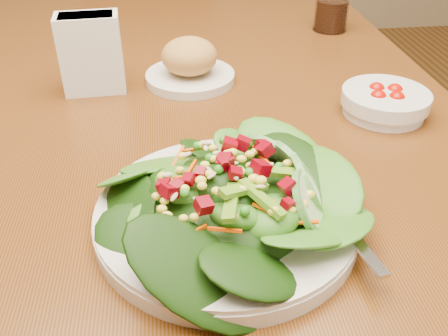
{
  "coord_description": "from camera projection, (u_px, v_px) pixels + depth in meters",
  "views": [
    {
      "loc": [
        -0.02,
        -0.68,
        1.12
      ],
      "look_at": [
        0.04,
        -0.24,
        0.81
      ],
      "focal_mm": 40.0,
      "sensor_mm": 36.0,
      "label": 1
    }
  ],
  "objects": [
    {
      "name": "tomato_bowl",
      "position": [
        385.0,
        102.0,
        0.77
      ],
      "size": [
        0.13,
        0.13,
        0.04
      ],
      "color": "silver",
      "rests_on": "dining_table"
    },
    {
      "name": "salad_plate",
      "position": [
        235.0,
        201.0,
        0.54
      ],
      "size": [
        0.29,
        0.29,
        0.08
      ],
      "rotation": [
        0.0,
        0.0,
        0.4
      ],
      "color": "silver",
      "rests_on": "dining_table"
    },
    {
      "name": "napkin_holder",
      "position": [
        91.0,
        52.0,
        0.81
      ],
      "size": [
        0.1,
        0.06,
        0.13
      ],
      "rotation": [
        0.0,
        0.0,
        0.06
      ],
      "color": "white",
      "rests_on": "dining_table"
    },
    {
      "name": "bread_plate",
      "position": [
        190.0,
        64.0,
        0.86
      ],
      "size": [
        0.16,
        0.16,
        0.08
      ],
      "color": "silver",
      "rests_on": "dining_table"
    },
    {
      "name": "dining_table",
      "position": [
        186.0,
        171.0,
        0.83
      ],
      "size": [
        0.9,
        1.4,
        0.75
      ],
      "color": "brown",
      "rests_on": "ground_plane"
    },
    {
      "name": "chair_far",
      "position": [
        144.0,
        36.0,
        1.8
      ],
      "size": [
        0.54,
        0.54,
        0.95
      ],
      "rotation": [
        0.0,
        0.0,
        3.4
      ],
      "color": "#371C09",
      "rests_on": "ground_plane"
    },
    {
      "name": "drinking_glass",
      "position": [
        332.0,
        5.0,
        1.07
      ],
      "size": [
        0.07,
        0.07,
        0.13
      ],
      "color": "silver",
      "rests_on": "dining_table"
    }
  ]
}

